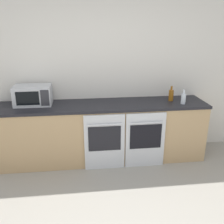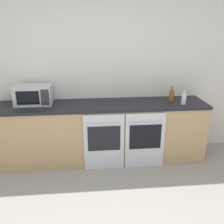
{
  "view_description": "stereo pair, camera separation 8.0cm",
  "coord_description": "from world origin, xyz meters",
  "px_view_note": "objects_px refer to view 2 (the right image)",
  "views": [
    {
      "loc": [
        -0.27,
        -1.77,
        2.01
      ],
      "look_at": [
        0.15,
        1.74,
        0.76
      ],
      "focal_mm": 40.0,
      "sensor_mm": 36.0,
      "label": 1
    },
    {
      "loc": [
        -0.19,
        -1.77,
        2.01
      ],
      "look_at": [
        0.15,
        1.74,
        0.76
      ],
      "focal_mm": 40.0,
      "sensor_mm": 36.0,
      "label": 2
    }
  ],
  "objects_px": {
    "oven_left": "(104,142)",
    "microwave": "(34,95)",
    "bottle_amber": "(172,95)",
    "oven_right": "(145,140)",
    "bottle_clear": "(184,99)"
  },
  "relations": [
    {
      "from": "microwave",
      "to": "bottle_amber",
      "type": "relative_size",
      "value": 2.29
    },
    {
      "from": "oven_right",
      "to": "bottle_amber",
      "type": "xyz_separation_m",
      "value": [
        0.47,
        0.36,
        0.56
      ]
    },
    {
      "from": "oven_right",
      "to": "microwave",
      "type": "bearing_deg",
      "value": 165.54
    },
    {
      "from": "microwave",
      "to": "bottle_clear",
      "type": "bearing_deg",
      "value": -5.72
    },
    {
      "from": "oven_right",
      "to": "oven_left",
      "type": "bearing_deg",
      "value": 180.0
    },
    {
      "from": "microwave",
      "to": "oven_left",
      "type": "bearing_deg",
      "value": -22.33
    },
    {
      "from": "oven_left",
      "to": "oven_right",
      "type": "relative_size",
      "value": 1.0
    },
    {
      "from": "bottle_amber",
      "to": "oven_left",
      "type": "bearing_deg",
      "value": -161.22
    },
    {
      "from": "oven_left",
      "to": "bottle_clear",
      "type": "bearing_deg",
      "value": 9.12
    },
    {
      "from": "bottle_amber",
      "to": "bottle_clear",
      "type": "distance_m",
      "value": 0.21
    },
    {
      "from": "bottle_amber",
      "to": "bottle_clear",
      "type": "bearing_deg",
      "value": -52.9
    },
    {
      "from": "bottle_amber",
      "to": "bottle_clear",
      "type": "height_order",
      "value": "bottle_amber"
    },
    {
      "from": "oven_right",
      "to": "bottle_clear",
      "type": "xyz_separation_m",
      "value": [
        0.6,
        0.19,
        0.55
      ]
    },
    {
      "from": "oven_left",
      "to": "oven_right",
      "type": "bearing_deg",
      "value": 0.0
    },
    {
      "from": "oven_left",
      "to": "microwave",
      "type": "distance_m",
      "value": 1.24
    }
  ]
}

